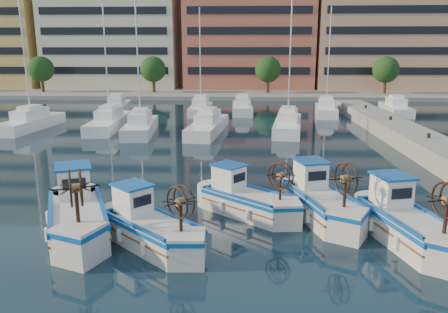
# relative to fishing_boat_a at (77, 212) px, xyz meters

# --- Properties ---
(ground) EXTENTS (300.00, 300.00, 0.00)m
(ground) POSITION_rel_fishing_boat_a_xyz_m (5.84, 0.13, -0.86)
(ground) COLOR #172D3C
(ground) RESTS_ON ground
(waterfront) EXTENTS (180.00, 40.00, 25.60)m
(waterfront) POSITION_rel_fishing_boat_a_xyz_m (15.07, 65.17, 10.24)
(waterfront) COLOR gray
(waterfront) RESTS_ON ground
(yacht_marina) EXTENTS (39.28, 22.23, 11.50)m
(yacht_marina) POSITION_rel_fishing_boat_a_xyz_m (2.39, 27.81, -0.33)
(yacht_marina) COLOR white
(yacht_marina) RESTS_ON ground
(fishing_boat_a) EXTENTS (3.75, 5.16, 3.11)m
(fishing_boat_a) POSITION_rel_fishing_boat_a_xyz_m (0.00, 0.00, 0.00)
(fishing_boat_a) COLOR silver
(fishing_boat_a) RESTS_ON ground
(fishing_boat_b) EXTENTS (4.17, 4.01, 2.66)m
(fishing_boat_b) POSITION_rel_fishing_boat_a_xyz_m (3.02, -0.91, -0.12)
(fishing_boat_b) COLOR silver
(fishing_boat_b) RESTS_ON ground
(fishing_boat_c) EXTENTS (4.16, 3.86, 2.61)m
(fishing_boat_c) POSITION_rel_fishing_boat_a_xyz_m (6.50, 2.39, -0.14)
(fishing_boat_c) COLOR silver
(fishing_boat_c) RESTS_ON ground
(fishing_boat_d) EXTENTS (3.04, 4.73, 2.87)m
(fishing_boat_d) POSITION_rel_fishing_boat_a_xyz_m (9.65, 2.14, -0.07)
(fishing_boat_d) COLOR silver
(fishing_boat_d) RESTS_ON ground
(fishing_boat_e) EXTENTS (2.94, 4.78, 2.90)m
(fishing_boat_e) POSITION_rel_fishing_boat_a_xyz_m (12.40, -0.17, -0.06)
(fishing_boat_e) COLOR silver
(fishing_boat_e) RESTS_ON ground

